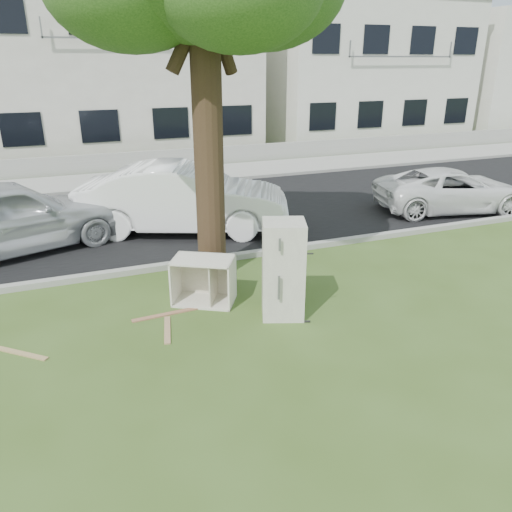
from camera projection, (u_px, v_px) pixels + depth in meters
name	position (u px, v px, depth m)	size (l,w,h in m)	color
ground	(266.00, 311.00, 8.45)	(120.00, 120.00, 0.00)	#384F1C
road	(183.00, 215.00, 13.65)	(120.00, 7.00, 0.01)	black
kerb_near	(222.00, 261.00, 10.57)	(120.00, 0.18, 0.12)	gray
kerb_far	(158.00, 187.00, 16.73)	(120.00, 0.18, 0.12)	gray
sidewalk	(151.00, 178.00, 17.99)	(120.00, 2.80, 0.01)	gray
low_wall	(143.00, 160.00, 19.25)	(120.00, 0.15, 0.70)	gray
townhouse_center	(118.00, 66.00, 22.26)	(11.22, 8.16, 7.44)	silver
townhouse_right	(351.00, 71.00, 26.40)	(10.20, 8.16, 6.84)	silver
fridge	(283.00, 270.00, 8.06)	(0.67, 0.62, 1.62)	beige
cabinet	(204.00, 281.00, 8.65)	(1.04, 0.64, 0.81)	beige
plank_a	(166.00, 314.00, 8.33)	(1.15, 0.09, 0.02)	#946347
plank_b	(22.00, 353.00, 7.22)	(0.89, 0.09, 0.02)	#A08553
plank_c	(167.00, 330.00, 7.85)	(0.84, 0.10, 0.02)	#A17E59
car_center	(184.00, 198.00, 12.13)	(1.76, 5.04, 1.66)	white
car_right	(452.00, 190.00, 13.91)	(1.94, 4.22, 1.17)	silver
car_left	(8.00, 217.00, 10.77)	(1.93, 4.80, 1.63)	silver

